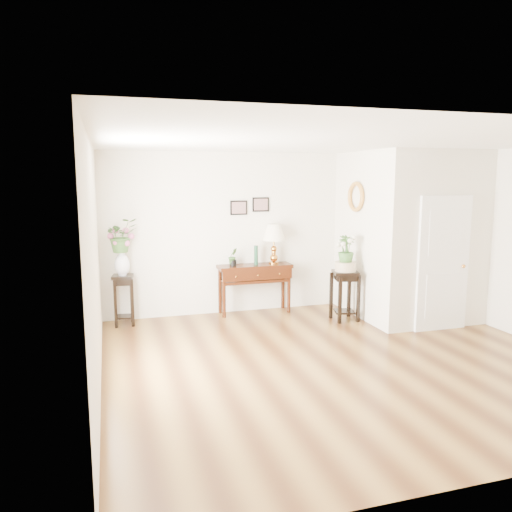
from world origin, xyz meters
name	(u,v)px	position (x,y,z in m)	size (l,w,h in m)	color
floor	(340,360)	(0.00, 0.00, 0.00)	(6.00, 5.50, 0.02)	brown
ceiling	(346,142)	(0.00, 0.00, 2.80)	(6.00, 5.50, 0.02)	white
wall_back	(274,232)	(0.00, 2.75, 1.40)	(6.00, 0.02, 2.80)	silver
wall_front	(510,309)	(0.00, -2.75, 1.40)	(6.00, 0.02, 2.80)	silver
wall_left	(95,267)	(-3.00, 0.00, 1.40)	(0.02, 5.50, 2.80)	silver
partition	(407,234)	(2.10, 1.77, 1.40)	(1.80, 1.95, 2.80)	silver
door	(443,264)	(2.10, 0.78, 1.05)	(0.90, 0.05, 2.10)	white
art_print_left	(239,208)	(-0.65, 2.73, 1.85)	(0.30, 0.02, 0.25)	black
art_print_right	(261,205)	(-0.25, 2.73, 1.90)	(0.30, 0.02, 0.25)	black
wall_ornament	(356,197)	(1.16, 1.90, 2.05)	(0.51, 0.51, 0.07)	#C0812B
console_table	(255,289)	(-0.41, 2.57, 0.43)	(1.30, 0.43, 0.86)	black
table_lamp	(274,244)	(-0.06, 2.57, 1.21)	(0.41, 0.41, 0.71)	#B06F28
green_vase	(256,255)	(-0.38, 2.57, 1.03)	(0.07, 0.07, 0.34)	#163E27
potted_plant	(233,257)	(-0.80, 2.57, 1.01)	(0.16, 0.13, 0.29)	#345F27
plant_stand_a	(124,300)	(-2.65, 2.46, 0.41)	(0.32, 0.32, 0.82)	black
porcelain_vase	(122,261)	(-2.65, 2.46, 1.05)	(0.24, 0.24, 0.42)	white
lily_arrangement	(121,233)	(-2.65, 2.46, 1.50)	(0.49, 0.43, 0.55)	#345F27
plant_stand_b	(345,296)	(0.90, 1.69, 0.42)	(0.39, 0.39, 0.84)	black
ceramic_bowl	(345,266)	(0.90, 1.69, 0.92)	(0.35, 0.35, 0.15)	#BFAE96
narcissus	(346,250)	(0.90, 1.69, 1.19)	(0.26, 0.26, 0.47)	#345F27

